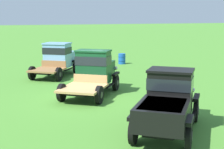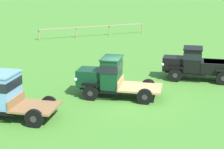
# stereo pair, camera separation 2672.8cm
# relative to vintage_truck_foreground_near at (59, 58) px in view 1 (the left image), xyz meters

# --- Properties ---
(ground_plane) EXTENTS (240.00, 240.00, 0.00)m
(ground_plane) POSITION_rel_vintage_truck_foreground_near_xyz_m (6.71, -0.07, -1.15)
(ground_plane) COLOR #47842D
(vintage_truck_foreground_near) EXTENTS (4.70, 4.00, 2.18)m
(vintage_truck_foreground_near) POSITION_rel_vintage_truck_foreground_near_xyz_m (0.00, 0.00, 0.00)
(vintage_truck_foreground_near) COLOR black
(vintage_truck_foreground_near) RESTS_ON ground
(vintage_truck_second_in_line) EXTENTS (4.84, 4.14, 2.25)m
(vintage_truck_second_in_line) POSITION_rel_vintage_truck_foreground_near_xyz_m (5.88, 0.67, -0.02)
(vintage_truck_second_in_line) COLOR black
(vintage_truck_second_in_line) RESTS_ON ground
(vintage_truck_midrow_center) EXTENTS (4.56, 4.01, 2.13)m
(vintage_truck_midrow_center) POSITION_rel_vintage_truck_foreground_near_xyz_m (12.42, 1.32, -0.05)
(vintage_truck_midrow_center) COLOR black
(vintage_truck_midrow_center) RESTS_ON ground
(oil_drum_beside_row) EXTENTS (0.66, 0.66, 0.85)m
(oil_drum_beside_row) POSITION_rel_vintage_truck_foreground_near_xyz_m (-1.42, 3.81, -0.72)
(oil_drum_beside_row) COLOR gold
(oil_drum_beside_row) RESTS_ON ground
(oil_drum_near_fence) EXTENTS (0.61, 0.61, 0.85)m
(oil_drum_near_fence) POSITION_rel_vintage_truck_foreground_near_xyz_m (-3.38, 5.93, -0.72)
(oil_drum_near_fence) COLOR #1951B2
(oil_drum_near_fence) RESTS_ON ground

